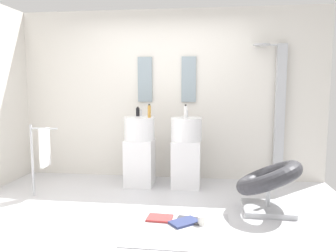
{
  "coord_description": "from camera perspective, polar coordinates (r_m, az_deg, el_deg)",
  "views": [
    {
      "loc": [
        0.66,
        -3.5,
        1.45
      ],
      "look_at": [
        0.15,
        0.55,
        0.95
      ],
      "focal_mm": 35.42,
      "sensor_mm": 36.0,
      "label": 1
    }
  ],
  "objects": [
    {
      "name": "pedestal_sink_left",
      "position": [
        4.83,
        -4.92,
        -4.15
      ],
      "size": [
        0.44,
        0.44,
        1.1
      ],
      "color": "white",
      "rests_on": "ground_plane"
    },
    {
      "name": "rear_partition",
      "position": [
        5.2,
        -0.12,
        5.33
      ],
      "size": [
        4.8,
        0.1,
        2.6
      ],
      "primitive_type": "cube",
      "color": "silver",
      "rests_on": "ground_plane"
    },
    {
      "name": "towel_rack",
      "position": [
        4.61,
        -20.76,
        -3.75
      ],
      "size": [
        0.37,
        0.22,
        0.95
      ],
      "color": "#B7BABF",
      "rests_on": "ground_plane"
    },
    {
      "name": "soap_bottle_black",
      "position": [
        4.89,
        -5.23,
        2.42
      ],
      "size": [
        0.05,
        0.05,
        0.14
      ],
      "color": "black",
      "rests_on": "pedestal_sink_left"
    },
    {
      "name": "magazine_red",
      "position": [
        3.73,
        -1.43,
        -15.55
      ],
      "size": [
        0.28,
        0.22,
        0.02
      ],
      "primitive_type": "cube",
      "rotation": [
        0.0,
        0.0,
        -0.06
      ],
      "color": "#B73838",
      "rests_on": "area_rug"
    },
    {
      "name": "shower_column",
      "position": [
        5.14,
        18.52,
        2.49
      ],
      "size": [
        0.49,
        0.24,
        2.05
      ],
      "color": "#B7BABF",
      "rests_on": "ground_plane"
    },
    {
      "name": "coffee_mug",
      "position": [
        3.6,
        5.83,
        -15.87
      ],
      "size": [
        0.08,
        0.08,
        0.09
      ],
      "primitive_type": "cylinder",
      "color": "white",
      "rests_on": "area_rug"
    },
    {
      "name": "soap_bottle_amber",
      "position": [
        4.68,
        -3.24,
        2.55
      ],
      "size": [
        0.05,
        0.05,
        0.19
      ],
      "color": "#C68C38",
      "rests_on": "pedestal_sink_left"
    },
    {
      "name": "magazine_charcoal",
      "position": [
        3.68,
        3.8,
        -15.89
      ],
      "size": [
        0.31,
        0.22,
        0.02
      ],
      "primitive_type": "cube",
      "rotation": [
        0.0,
        0.0,
        -0.15
      ],
      "color": "#38383D",
      "rests_on": "area_rug"
    },
    {
      "name": "lounge_chair",
      "position": [
        4.03,
        16.91,
        -9.18
      ],
      "size": [
        1.02,
        1.02,
        0.65
      ],
      "color": "#B7BABF",
      "rests_on": "ground_plane"
    },
    {
      "name": "pedestal_sink_right",
      "position": [
        4.73,
        3.15,
        -4.36
      ],
      "size": [
        0.44,
        0.44,
        1.1
      ],
      "color": "white",
      "rests_on": "ground_plane"
    },
    {
      "name": "soap_bottle_white",
      "position": [
        4.54,
        3.04,
        2.43
      ],
      "size": [
        0.04,
        0.04,
        0.19
      ],
      "color": "white",
      "rests_on": "pedestal_sink_right"
    },
    {
      "name": "vanity_mirror_right",
      "position": [
        5.09,
        3.59,
        8.01
      ],
      "size": [
        0.22,
        0.03,
        0.68
      ],
      "primitive_type": "cube",
      "color": "#8C9EA8"
    },
    {
      "name": "ground_plane",
      "position": [
        3.86,
        -3.36,
        -15.44
      ],
      "size": [
        4.8,
        3.6,
        0.04
      ],
      "primitive_type": "cube",
      "color": "silver"
    },
    {
      "name": "vanity_mirror_left",
      "position": [
        5.18,
        -3.98,
        7.99
      ],
      "size": [
        0.22,
        0.03,
        0.68
      ],
      "primitive_type": "cube",
      "color": "#8C9EA8"
    },
    {
      "name": "area_rug",
      "position": [
        3.51,
        1.79,
        -17.34
      ],
      "size": [
        1.03,
        0.89,
        0.01
      ],
      "primitive_type": "cube",
      "color": "#B2B2B7",
      "rests_on": "ground_plane"
    },
    {
      "name": "magazine_navy",
      "position": [
        3.63,
        2.83,
        -16.2
      ],
      "size": [
        0.35,
        0.34,
        0.03
      ],
      "primitive_type": "cube",
      "rotation": [
        0.0,
        0.0,
        0.69
      ],
      "color": "navy",
      "rests_on": "area_rug"
    }
  ]
}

